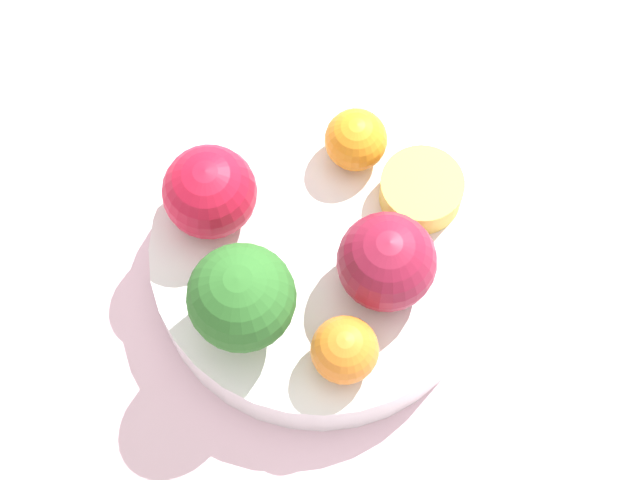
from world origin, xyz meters
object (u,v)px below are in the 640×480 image
at_px(bowl, 320,259).
at_px(broccoli, 242,299).
at_px(orange_front, 356,140).
at_px(apple_red, 387,262).
at_px(apple_green, 210,192).
at_px(small_cup, 421,190).
at_px(orange_back, 345,350).

height_order(bowl, broccoli, broccoli).
bearing_deg(broccoli, orange_front, 24.50).
relative_size(broccoli, apple_red, 1.25).
bearing_deg(apple_green, small_cup, -30.45).
xyz_separation_m(broccoli, small_cup, (0.13, 0.01, -0.03)).
height_order(apple_red, orange_front, apple_red).
distance_m(orange_back, small_cup, 0.11).
bearing_deg(orange_back, apple_green, 95.18).
bearing_deg(apple_red, small_cup, 31.79).
height_order(apple_green, orange_back, apple_green).
distance_m(apple_red, apple_green, 0.11).
relative_size(bowl, broccoli, 2.86).
bearing_deg(orange_back, broccoli, 122.99).
height_order(apple_red, orange_back, apple_red).
height_order(apple_green, orange_front, apple_green).
bearing_deg(bowl, small_cup, -6.75).
distance_m(broccoli, orange_back, 0.06).
height_order(broccoli, small_cup, broccoli).
bearing_deg(broccoli, orange_back, -57.01).
height_order(bowl, orange_front, orange_front).
relative_size(broccoli, small_cup, 1.43).
bearing_deg(orange_front, apple_green, 169.55).
bearing_deg(orange_back, orange_front, 51.72).
distance_m(broccoli, apple_red, 0.08).
height_order(broccoli, orange_front, broccoli).
height_order(broccoli, orange_back, broccoli).
bearing_deg(apple_green, orange_back, -84.82).
xyz_separation_m(bowl, orange_front, (0.05, 0.04, 0.04)).
relative_size(apple_red, small_cup, 1.15).
bearing_deg(apple_red, broccoli, 163.04).
relative_size(bowl, orange_back, 5.31).
height_order(apple_red, apple_green, apple_red).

